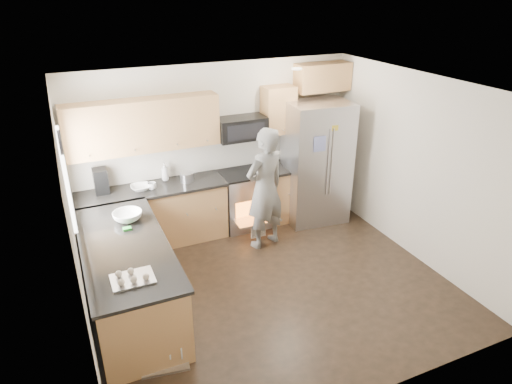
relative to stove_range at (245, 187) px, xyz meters
name	(u,v)px	position (x,y,z in m)	size (l,w,h in m)	color
ground	(270,285)	(-0.35, -1.69, -0.68)	(4.50, 4.50, 0.00)	black
room_shell	(268,168)	(-0.39, -1.68, 1.00)	(4.54, 4.04, 2.62)	beige
back_cabinet_run	(186,178)	(-0.94, 0.06, 0.29)	(4.45, 0.64, 2.50)	#B9874A
peninsula	(129,277)	(-2.10, -1.44, -0.21)	(0.96, 2.36, 1.04)	#B9874A
stove_range	(245,187)	(0.00, 0.00, 0.00)	(0.76, 0.97, 1.79)	#B7B7BC
refrigerator	(316,163)	(1.17, -0.24, 0.32)	(1.04, 0.84, 1.99)	#B7B7BC
person	(265,189)	(0.03, -0.70, 0.25)	(0.67, 0.44, 1.85)	slate
dish_rack	(164,355)	(-1.95, -2.45, -0.59)	(0.55, 0.47, 0.30)	#B7B7BC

